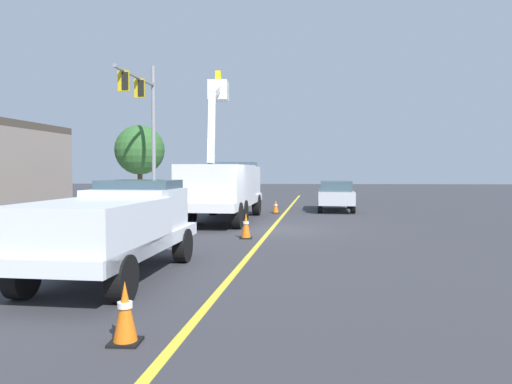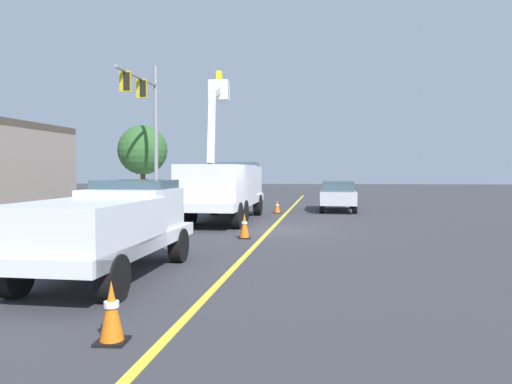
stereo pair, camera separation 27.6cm
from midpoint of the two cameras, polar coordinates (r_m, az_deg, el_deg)
ground at (r=18.51m, az=1.32°, el=-4.51°), size 120.00×120.00×0.00m
sidewalk_far_side at (r=21.26m, az=-22.50°, el=-3.62°), size 60.10×8.19×0.12m
lane_centre_stripe at (r=18.51m, az=1.32°, el=-4.50°), size 49.87×3.99×0.01m
utility_bucket_truck at (r=21.87m, az=-4.17°, el=0.81°), size 8.37×3.12×6.90m
service_pickup_truck at (r=10.73m, az=-17.13°, el=-3.83°), size 5.74×2.53×2.06m
passing_minivan at (r=27.47m, az=9.12°, el=-0.17°), size 4.93×2.26×1.69m
traffic_cone_leading at (r=6.84m, az=-16.38°, el=-13.55°), size 0.40×0.40×0.84m
traffic_cone_mid_front at (r=16.19m, az=-1.69°, el=-4.04°), size 0.40×0.40×0.86m
traffic_cone_mid_rear at (r=25.62m, az=2.03°, el=-1.75°), size 0.40×0.40×0.70m
traffic_signal_mast at (r=27.16m, az=-13.33°, el=9.14°), size 5.29×0.73×8.21m
street_tree_right at (r=32.03m, az=-13.84°, el=4.83°), size 3.18×3.18×5.18m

